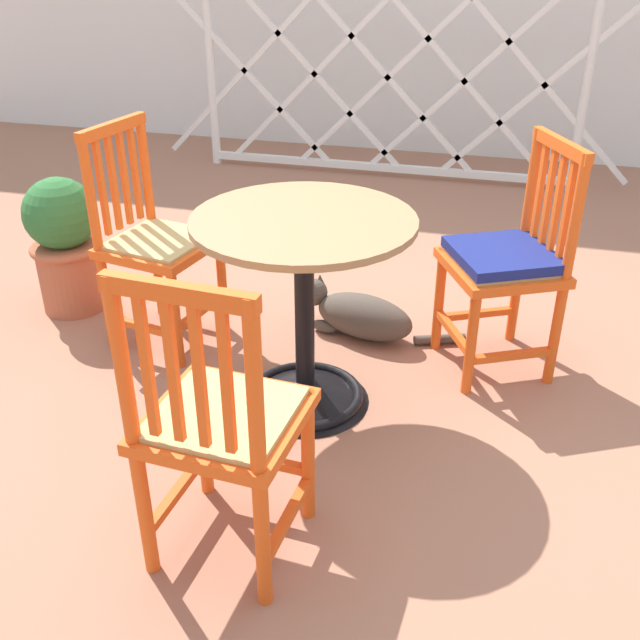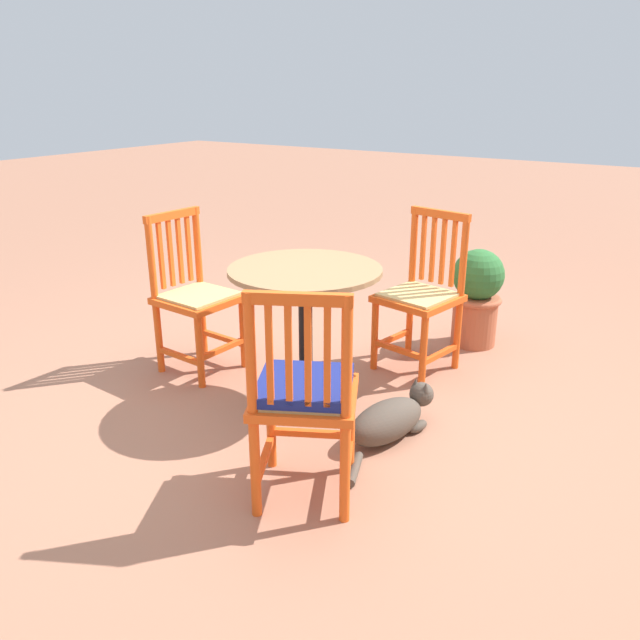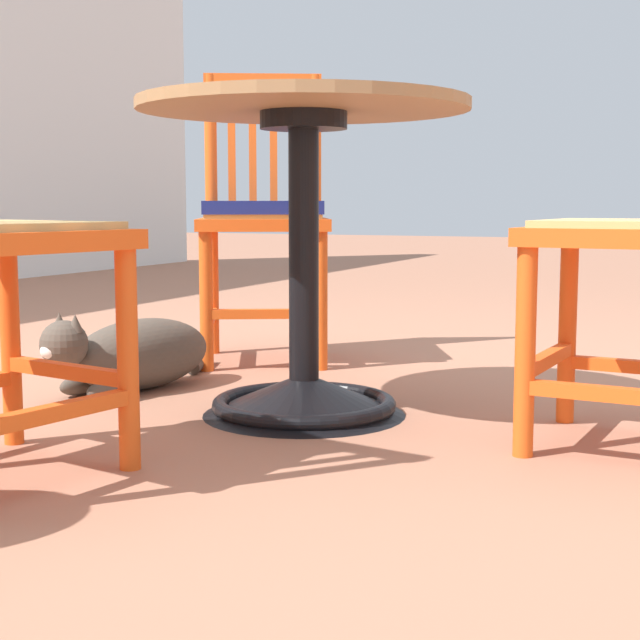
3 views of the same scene
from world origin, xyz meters
The scene contains 7 objects.
ground_plane centered at (0.00, 0.00, 0.00)m, with size 24.00×24.00×0.00m, color #A36B51.
cafe_table centered at (-0.07, -0.08, 0.28)m, with size 0.76×0.76×0.73m.
orange_chair_facing_out centered at (-0.79, 0.23, 0.43)m, with size 0.47×0.47×0.91m.
orange_chair_at_corner centered at (-0.08, -0.84, 0.43)m, with size 0.43×0.43×0.91m.
orange_chair_tucked_in centered at (0.60, 0.37, 0.45)m, with size 0.54×0.54×0.91m.
tabby_cat centered at (0.01, 0.47, 0.10)m, with size 0.75×0.31×0.23m.
terracotta_planter centered at (-1.31, 0.38, 0.33)m, with size 0.32×0.32×0.62m.
Camera 2 is at (2.41, 1.61, 1.57)m, focal length 35.65 mm.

